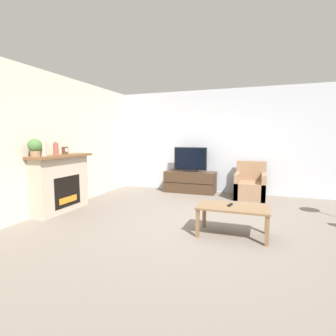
{
  "coord_description": "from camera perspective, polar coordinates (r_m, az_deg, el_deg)",
  "views": [
    {
      "loc": [
        0.69,
        -4.09,
        1.45
      ],
      "look_at": [
        -1.07,
        0.78,
        0.85
      ],
      "focal_mm": 28.0,
      "sensor_mm": 36.0,
      "label": 1
    }
  ],
  "objects": [
    {
      "name": "ground_plane",
      "position": [
        4.39,
        9.96,
        -12.75
      ],
      "size": [
        24.0,
        24.0,
        0.0
      ],
      "primitive_type": "plane",
      "color": "slate"
    },
    {
      "name": "wall_back",
      "position": [
        7.03,
        14.28,
        5.59
      ],
      "size": [
        12.0,
        0.06,
        2.7
      ],
      "color": "silver",
      "rests_on": "ground"
    },
    {
      "name": "wall_left",
      "position": [
        5.66,
        -23.94,
        5.03
      ],
      "size": [
        0.06,
        12.0,
        2.7
      ],
      "color": "beige",
      "rests_on": "ground"
    },
    {
      "name": "fireplace",
      "position": [
        5.57,
        -22.3,
        -2.96
      ],
      "size": [
        0.44,
        1.39,
        1.12
      ],
      "color": "#B7A893",
      "rests_on": "ground"
    },
    {
      "name": "mantel_vase_left",
      "position": [
        5.19,
        -25.58,
        4.04
      ],
      "size": [
        0.12,
        0.12,
        0.33
      ],
      "color": "beige",
      "rests_on": "fireplace"
    },
    {
      "name": "mantel_vase_centre_left",
      "position": [
        5.42,
        -23.22,
        3.88
      ],
      "size": [
        0.09,
        0.09,
        0.26
      ],
      "color": "#994C3D",
      "rests_on": "fireplace"
    },
    {
      "name": "mantel_clock",
      "position": [
        5.6,
        -21.5,
        3.57
      ],
      "size": [
        0.08,
        0.11,
        0.15
      ],
      "color": "brown",
      "rests_on": "fireplace"
    },
    {
      "name": "potted_plant",
      "position": [
        5.07,
        -26.98,
        4.08
      ],
      "size": [
        0.23,
        0.23,
        0.31
      ],
      "color": "#936B4C",
      "rests_on": "fireplace"
    },
    {
      "name": "tv_stand",
      "position": [
        7.01,
        4.84,
        -3.04
      ],
      "size": [
        1.34,
        0.5,
        0.56
      ],
      "color": "#422D1E",
      "rests_on": "ground"
    },
    {
      "name": "tv",
      "position": [
        6.93,
        4.88,
        1.7
      ],
      "size": [
        0.88,
        0.18,
        0.64
      ],
      "color": "black",
      "rests_on": "tv_stand"
    },
    {
      "name": "armchair",
      "position": [
        6.61,
        17.46,
        -3.83
      ],
      "size": [
        0.7,
        0.76,
        0.88
      ],
      "color": "#937051",
      "rests_on": "ground"
    },
    {
      "name": "coffee_table",
      "position": [
        4.03,
        13.96,
        -8.89
      ],
      "size": [
        1.03,
        0.55,
        0.44
      ],
      "color": "brown",
      "rests_on": "ground"
    },
    {
      "name": "remote",
      "position": [
        4.05,
        13.37,
        -7.8
      ],
      "size": [
        0.07,
        0.15,
        0.02
      ],
      "rotation": [
        0.0,
        0.0,
        -0.2
      ],
      "color": "black",
      "rests_on": "coffee_table"
    }
  ]
}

